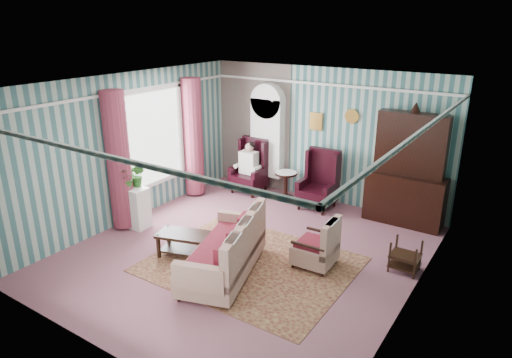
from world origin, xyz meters
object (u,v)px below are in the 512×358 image
Objects in this scene: sofa at (223,244)px; coffee_table at (185,245)px; wingback_left at (249,166)px; plant_stand at (135,207)px; floral_armchair at (316,236)px; nest_table at (405,256)px; wingback_right at (318,180)px; seated_woman at (249,168)px; round_side_table at (286,185)px; dresser_hutch at (408,166)px; bookcase at (267,143)px.

sofa is 0.94m from coffee_table.
wingback_left is 3.64m from sofa.
wingback_left is 2.87m from plant_stand.
sofa is at bearing -6.60° from coffee_table.
nest_table is at bearing -66.06° from floral_armchair.
floral_armchair is at bearing -64.70° from wingback_right.
seated_woman is 3.54m from floral_armchair.
round_side_table is at bearing 59.62° from plant_stand.
wingback_left is 0.97m from round_side_table.
dresser_hutch is at bearing -44.62° from sofa.
sofa is at bearing -10.75° from plant_stand.
coffee_table is at bearing -12.97° from plant_stand.
wingback_left is at bearing 104.62° from coffee_table.
floral_armchair is at bearing -38.13° from wingback_left.
sofa reaches higher than nest_table.
plant_stand is at bearing -120.38° from round_side_table.
bookcase is 3.73× the size of round_side_table.
dresser_hutch is 1.89× the size of wingback_right.
dresser_hutch reaches higher than floral_armchair.
dresser_hutch is 2.00× the size of seated_woman.
seated_woman is (-3.50, -0.27, -0.59)m from dresser_hutch.
wingback_right reaches higher than sofa.
dresser_hutch is 2.64m from floral_armchair.
bookcase is 2.80× the size of plant_stand.
seated_woman is at bearing 49.59° from floral_armchair.
seated_woman is 1.47× the size of plant_stand.
wingback_left is at bearing -122.66° from bookcase.
bookcase reaches higher than seated_woman.
round_side_table is (-0.85, 0.15, -0.33)m from wingback_right.
bookcase is 0.68m from wingback_left.
wingback_left reaches higher than nest_table.
dresser_hutch is at bearing 2.64° from round_side_table.
bookcase reaches higher than sofa.
dresser_hutch reaches higher than sofa.
plant_stand is (-0.80, -2.75, -0.19)m from seated_woman.
bookcase is 1.07m from round_side_table.
plant_stand is (-2.55, -2.75, -0.22)m from wingback_right.
wingback_left is at bearing 159.15° from nest_table.
seated_woman is 1.27× the size of coffee_table.
seated_woman is at bearing 10.43° from sofa.
wingback_right reaches higher than seated_woman.
seated_woman is at bearing -175.59° from dresser_hutch.
bookcase is at bearing 165.43° from wingback_right.
dresser_hutch is 2.95× the size of plant_stand.
sofa is at bearing -90.95° from wingback_right.
floral_armchair is at bearing -153.78° from nest_table.
wingback_right is at bearing -10.01° from round_side_table.
wingback_left reaches higher than sofa.
plant_stand is at bearing -132.84° from wingback_right.
plant_stand is at bearing -166.16° from nest_table.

